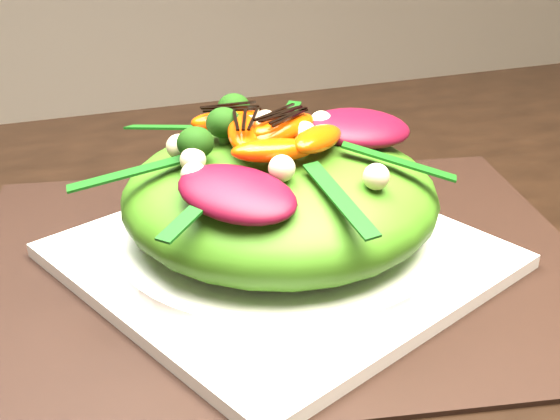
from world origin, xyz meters
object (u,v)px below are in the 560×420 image
object	(u,v)px
dining_table	(359,315)
lettuce_mound	(280,196)
orange_segment	(271,131)
plate_base	(280,256)
placemat	(280,264)
salad_bowl	(280,239)

from	to	relation	value
dining_table	lettuce_mound	xyz separation A→B (m)	(-0.04, 0.05, 0.08)
lettuce_mound	orange_segment	xyz separation A→B (m)	(-0.00, 0.01, 0.05)
plate_base	lettuce_mound	size ratio (longest dim) A/B	1.20
placemat	plate_base	distance (m)	0.01
plate_base	lettuce_mound	xyz separation A→B (m)	(-0.00, 0.00, 0.05)
dining_table	plate_base	xyz separation A→B (m)	(-0.04, 0.05, 0.03)
dining_table	salad_bowl	size ratio (longest dim) A/B	6.55
dining_table	salad_bowl	world-z (taller)	dining_table
dining_table	lettuce_mound	world-z (taller)	dining_table
dining_table	plate_base	distance (m)	0.07
dining_table	placemat	world-z (taller)	dining_table
plate_base	lettuce_mound	world-z (taller)	lettuce_mound
placemat	salad_bowl	xyz separation A→B (m)	(-0.00, 0.00, 0.02)
dining_table	plate_base	world-z (taller)	dining_table
salad_bowl	orange_segment	size ratio (longest dim) A/B	4.20
dining_table	plate_base	size ratio (longest dim) A/B	5.90
placemat	plate_base	xyz separation A→B (m)	(0.00, 0.00, 0.01)
dining_table	salad_bowl	bearing A→B (deg)	128.54
dining_table	salad_bowl	xyz separation A→B (m)	(-0.04, 0.05, 0.04)
plate_base	salad_bowl	size ratio (longest dim) A/B	1.11
placemat	orange_segment	xyz separation A→B (m)	(-0.00, 0.01, 0.10)
dining_table	salad_bowl	distance (m)	0.08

